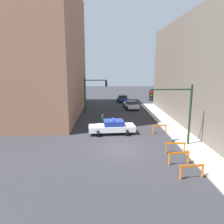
{
  "coord_description": "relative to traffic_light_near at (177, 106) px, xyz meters",
  "views": [
    {
      "loc": [
        -1.32,
        -17.14,
        6.78
      ],
      "look_at": [
        -0.65,
        5.08,
        2.14
      ],
      "focal_mm": 35.0,
      "sensor_mm": 36.0,
      "label": 1
    }
  ],
  "objects": [
    {
      "name": "pedestrian_crossing",
      "position": [
        -6.4,
        5.24,
        -2.67
      ],
      "size": [
        0.51,
        0.51,
        1.66
      ],
      "rotation": [
        0.0,
        0.0,
        2.29
      ],
      "color": "#382D23",
      "rests_on": "ground_plane"
    },
    {
      "name": "barrier_corner",
      "position": [
        -0.48,
        3.57,
        -2.91
      ],
      "size": [
        1.58,
        0.45,
        0.9
      ],
      "rotation": [
        0.0,
        0.0,
        0.19
      ],
      "color": "orange",
      "rests_on": "ground_plane"
    },
    {
      "name": "ground_plane",
      "position": [
        -4.73,
        -0.86,
        -3.53
      ],
      "size": [
        120.0,
        120.0,
        0.0
      ],
      "primitive_type": "plane",
      "color": "#2D2D33"
    },
    {
      "name": "traffic_light_near",
      "position": [
        0.0,
        0.0,
        0.0
      ],
      "size": [
        3.64,
        0.35,
        5.2
      ],
      "color": "black",
      "rests_on": "sidewalk_right"
    },
    {
      "name": "barrier_mid",
      "position": [
        -0.91,
        -3.75,
        -2.91
      ],
      "size": [
        1.59,
        0.37,
        0.9
      ],
      "rotation": [
        0.0,
        0.0,
        0.15
      ],
      "color": "orange",
      "rests_on": "ground_plane"
    },
    {
      "name": "sidewalk_right",
      "position": [
        1.47,
        -0.86,
        -3.47
      ],
      "size": [
        2.4,
        44.0,
        0.12
      ],
      "color": "#B2ADA3",
      "rests_on": "ground_plane"
    },
    {
      "name": "traffic_light_far",
      "position": [
        -8.03,
        14.55,
        -0.13
      ],
      "size": [
        3.44,
        0.35,
        5.2
      ],
      "color": "black",
      "rests_on": "ground_plane"
    },
    {
      "name": "police_car",
      "position": [
        -5.39,
        3.61,
        -2.81
      ],
      "size": [
        4.82,
        2.59,
        1.52
      ],
      "rotation": [
        0.0,
        0.0,
        1.64
      ],
      "color": "white",
      "rests_on": "ground_plane"
    },
    {
      "name": "building_corner_left",
      "position": [
        -16.73,
        13.14,
        5.24
      ],
      "size": [
        14.0,
        20.0,
        17.55
      ],
      "color": "#93664C",
      "rests_on": "ground_plane"
    },
    {
      "name": "parked_car_mid",
      "position": [
        -2.66,
        24.5,
        -2.86
      ],
      "size": [
        2.46,
        4.41,
        1.31
      ],
      "rotation": [
        0.0,
        0.0,
        -0.06
      ],
      "color": "navy",
      "rests_on": "ground_plane"
    },
    {
      "name": "parked_car_near",
      "position": [
        -1.85,
        17.1,
        -2.86
      ],
      "size": [
        2.56,
        4.46,
        1.31
      ],
      "rotation": [
        0.0,
        0.0,
        0.1
      ],
      "color": "silver",
      "rests_on": "ground_plane"
    },
    {
      "name": "barrier_front",
      "position": [
        -0.77,
        -5.76,
        -2.91
      ],
      "size": [
        1.59,
        0.35,
        0.9
      ],
      "rotation": [
        0.0,
        0.0,
        0.13
      ],
      "color": "orange",
      "rests_on": "ground_plane"
    },
    {
      "name": "barrier_back",
      "position": [
        -0.52,
        -1.75,
        -2.91
      ],
      "size": [
        1.6,
        0.22,
        0.9
      ],
      "rotation": [
        0.0,
        0.0,
        -0.04
      ],
      "color": "orange",
      "rests_on": "ground_plane"
    }
  ]
}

